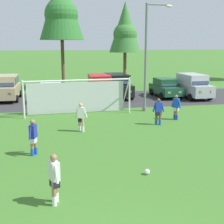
% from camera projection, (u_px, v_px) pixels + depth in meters
% --- Properties ---
extents(ground_plane, '(400.00, 400.00, 0.00)m').
position_uv_depth(ground_plane, '(73.00, 119.00, 20.76)').
color(ground_plane, '#3D7028').
extents(parking_lot_strip, '(52.00, 8.40, 0.01)m').
position_uv_depth(parking_lot_strip, '(68.00, 100.00, 27.56)').
color(parking_lot_strip, '#333335').
rests_on(parking_lot_strip, ground).
extents(soccer_ball, '(0.22, 0.22, 0.22)m').
position_uv_depth(soccer_ball, '(147.00, 172.00, 12.03)').
color(soccer_ball, white).
rests_on(soccer_ball, ground).
extents(soccer_goal, '(7.52, 2.37, 2.57)m').
position_uv_depth(soccer_goal, '(77.00, 95.00, 22.34)').
color(soccer_goal, white).
rests_on(soccer_goal, ground).
extents(player_striker_near, '(0.37, 0.74, 1.64)m').
position_uv_depth(player_striker_near, '(55.00, 179.00, 9.69)').
color(player_striker_near, '#936B4C').
rests_on(player_striker_near, ground).
extents(player_midfield_center, '(0.39, 0.69, 1.64)m').
position_uv_depth(player_midfield_center, '(33.00, 137.00, 13.99)').
color(player_midfield_center, '#936B4C').
rests_on(player_midfield_center, ground).
extents(player_defender_far, '(0.73, 0.26, 1.64)m').
position_uv_depth(player_defender_far, '(158.00, 112.00, 19.22)').
color(player_defender_far, brown).
rests_on(player_defender_far, ground).
extents(player_winger_right, '(0.73, 0.35, 1.64)m').
position_uv_depth(player_winger_right, '(81.00, 117.00, 17.73)').
color(player_winger_right, tan).
rests_on(player_winger_right, ground).
extents(player_trailing_back, '(0.50, 0.65, 1.64)m').
position_uv_depth(player_trailing_back, '(176.00, 107.00, 20.53)').
color(player_trailing_back, '#936B4C').
rests_on(player_trailing_back, ground).
extents(parked_car_slot_center_left, '(2.18, 4.62, 2.16)m').
position_uv_depth(parked_car_slot_center_left, '(7.00, 87.00, 27.56)').
color(parked_car_slot_center_left, tan).
rests_on(parked_car_slot_center_left, ground).
extents(parked_car_slot_center, '(2.11, 4.24, 1.72)m').
position_uv_depth(parked_car_slot_center, '(51.00, 93.00, 26.22)').
color(parked_car_slot_center, silver).
rests_on(parked_car_slot_center, ground).
extents(parked_car_slot_center_right, '(2.16, 4.61, 2.16)m').
position_uv_depth(parked_car_slot_center_right, '(100.00, 87.00, 27.99)').
color(parked_car_slot_center_right, red).
rests_on(parked_car_slot_center_right, ground).
extents(parked_car_slot_right, '(2.37, 4.72, 2.16)m').
position_uv_depth(parked_car_slot_right, '(117.00, 85.00, 28.83)').
color(parked_car_slot_right, black).
rests_on(parked_car_slot_right, ground).
extents(parked_car_slot_far_right, '(2.17, 4.27, 1.72)m').
position_uv_depth(parked_car_slot_far_right, '(165.00, 87.00, 29.21)').
color(parked_car_slot_far_right, '#194C2D').
rests_on(parked_car_slot_far_right, ground).
extents(parked_car_slot_end, '(2.35, 4.71, 2.16)m').
position_uv_depth(parked_car_slot_end, '(192.00, 86.00, 28.70)').
color(parked_car_slot_end, '#B2B2BC').
rests_on(parked_car_slot_end, ground).
extents(tree_center_back, '(4.72, 4.72, 12.59)m').
position_uv_depth(tree_center_back, '(61.00, 7.00, 33.03)').
color(tree_center_back, brown).
rests_on(tree_center_back, ground).
extents(tree_mid_right, '(3.52, 3.52, 9.39)m').
position_uv_depth(tree_mid_right, '(125.00, 29.00, 34.71)').
color(tree_mid_right, brown).
rests_on(tree_mid_right, ground).
extents(street_lamp, '(2.00, 0.32, 7.63)m').
position_uv_depth(street_lamp, '(148.00, 57.00, 22.50)').
color(street_lamp, slate).
rests_on(street_lamp, ground).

